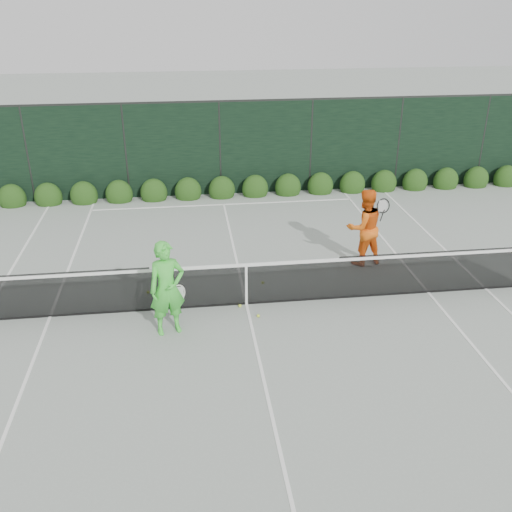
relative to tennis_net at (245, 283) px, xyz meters
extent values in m
plane|color=gray|center=(0.02, 0.00, -0.53)|extent=(80.00, 80.00, 0.00)
cube|color=black|center=(-4.18, 0.00, -0.02)|extent=(4.40, 0.01, 1.02)
cube|color=black|center=(0.02, 0.00, -0.05)|extent=(4.00, 0.01, 0.96)
cube|color=black|center=(4.22, 0.00, -0.02)|extent=(4.40, 0.01, 1.02)
cube|color=white|center=(0.02, 0.00, 0.41)|extent=(12.80, 0.03, 0.07)
cube|color=black|center=(0.02, 0.00, -0.51)|extent=(12.80, 0.02, 0.04)
cube|color=white|center=(0.02, 0.00, -0.07)|extent=(0.05, 0.03, 0.91)
imported|color=#44D43E|center=(-1.60, -0.87, 0.43)|extent=(0.80, 0.63, 1.92)
torus|color=silver|center=(-1.40, -0.77, 0.25)|extent=(0.29, 0.14, 0.30)
cylinder|color=black|center=(-1.40, -0.77, 0.01)|extent=(0.10, 0.03, 0.30)
imported|color=orange|center=(3.10, 1.69, 0.43)|extent=(1.06, 0.90, 1.92)
torus|color=black|center=(3.45, 1.49, 1.03)|extent=(0.30, 0.07, 0.30)
cylinder|color=black|center=(3.45, 1.49, 0.79)|extent=(0.10, 0.03, 0.30)
cube|color=white|center=(5.51, 0.00, -0.53)|extent=(0.06, 23.77, 0.01)
cube|color=white|center=(-4.09, 0.00, -0.53)|extent=(0.06, 23.77, 0.01)
cube|color=white|center=(4.14, 0.00, -0.53)|extent=(0.06, 23.77, 0.01)
cube|color=white|center=(0.02, 11.88, -0.53)|extent=(11.03, 0.06, 0.01)
cube|color=white|center=(0.02, 6.40, -0.53)|extent=(8.23, 0.06, 0.01)
cube|color=white|center=(0.02, 0.00, -0.53)|extent=(0.06, 12.80, 0.01)
cube|color=black|center=(0.02, 7.50, 0.97)|extent=(32.00, 0.06, 3.00)
cube|color=#262826|center=(0.02, 7.50, 2.50)|extent=(32.00, 0.06, 0.06)
cylinder|color=#262826|center=(-5.98, 7.50, 0.97)|extent=(0.08, 0.08, 3.00)
cylinder|color=#262826|center=(-2.98, 7.50, 0.97)|extent=(0.08, 0.08, 3.00)
cylinder|color=#262826|center=(0.02, 7.50, 0.97)|extent=(0.08, 0.08, 3.00)
cylinder|color=#262826|center=(3.02, 7.50, 0.97)|extent=(0.08, 0.08, 3.00)
cylinder|color=#262826|center=(6.02, 7.50, 0.97)|extent=(0.08, 0.08, 3.00)
cylinder|color=#262826|center=(9.02, 7.50, 0.97)|extent=(0.08, 0.08, 3.00)
ellipsoid|color=#17340E|center=(-6.58, 7.15, -0.30)|extent=(0.86, 0.65, 0.94)
ellipsoid|color=#17340E|center=(-5.48, 7.15, -0.30)|extent=(0.86, 0.65, 0.94)
ellipsoid|color=#17340E|center=(-4.38, 7.15, -0.30)|extent=(0.86, 0.65, 0.94)
ellipsoid|color=#17340E|center=(-3.28, 7.15, -0.30)|extent=(0.86, 0.65, 0.94)
ellipsoid|color=#17340E|center=(-2.18, 7.15, -0.30)|extent=(0.86, 0.65, 0.94)
ellipsoid|color=#17340E|center=(-1.08, 7.15, -0.30)|extent=(0.86, 0.65, 0.94)
ellipsoid|color=#17340E|center=(0.02, 7.15, -0.30)|extent=(0.86, 0.65, 0.94)
ellipsoid|color=#17340E|center=(1.12, 7.15, -0.30)|extent=(0.86, 0.65, 0.94)
ellipsoid|color=#17340E|center=(2.22, 7.15, -0.30)|extent=(0.86, 0.65, 0.94)
ellipsoid|color=#17340E|center=(3.32, 7.15, -0.30)|extent=(0.86, 0.65, 0.94)
ellipsoid|color=#17340E|center=(4.42, 7.15, -0.30)|extent=(0.86, 0.65, 0.94)
ellipsoid|color=#17340E|center=(5.52, 7.15, -0.30)|extent=(0.86, 0.65, 0.94)
ellipsoid|color=#17340E|center=(6.62, 7.15, -0.30)|extent=(0.86, 0.65, 0.94)
ellipsoid|color=#17340E|center=(7.72, 7.15, -0.30)|extent=(0.86, 0.65, 0.94)
ellipsoid|color=#17340E|center=(8.82, 7.15, -0.30)|extent=(0.86, 0.65, 0.94)
ellipsoid|color=#17340E|center=(9.92, 7.15, -0.30)|extent=(0.86, 0.65, 0.94)
sphere|color=#D1EC34|center=(-1.63, 0.53, -0.50)|extent=(0.07, 0.07, 0.07)
sphere|color=#D1EC34|center=(0.51, 0.89, -0.50)|extent=(0.07, 0.07, 0.07)
sphere|color=#D1EC34|center=(-2.11, 0.77, -0.50)|extent=(0.07, 0.07, 0.07)
sphere|color=#D1EC34|center=(-1.71, 0.56, -0.50)|extent=(0.07, 0.07, 0.07)
sphere|color=#D1EC34|center=(-0.13, -0.10, -0.50)|extent=(0.07, 0.07, 0.07)
sphere|color=#D1EC34|center=(0.21, -0.57, -0.50)|extent=(0.07, 0.07, 0.07)
camera|label=1|loc=(-1.14, -10.67, 5.62)|focal=40.00mm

